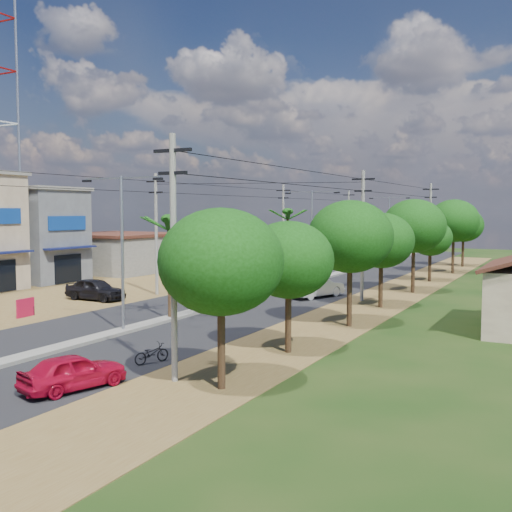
% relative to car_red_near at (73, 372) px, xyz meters
% --- Properties ---
extents(ground, '(160.00, 160.00, 0.00)m').
position_rel_car_red_near_xyz_m(ground, '(-5.00, 8.52, -0.63)').
color(ground, black).
rests_on(ground, ground).
extents(road, '(12.00, 110.00, 0.04)m').
position_rel_car_red_near_xyz_m(road, '(-5.00, 23.52, -0.61)').
color(road, black).
rests_on(road, ground).
extents(median, '(1.00, 90.00, 0.18)m').
position_rel_car_red_near_xyz_m(median, '(-5.00, 26.52, -0.54)').
color(median, '#605E56').
rests_on(median, ground).
extents(dirt_lot_west, '(18.00, 46.00, 0.04)m').
position_rel_car_red_near_xyz_m(dirt_lot_west, '(-20.00, 16.52, -0.62)').
color(dirt_lot_west, brown).
rests_on(dirt_lot_west, ground).
extents(dirt_shoulder_east, '(5.00, 90.00, 0.03)m').
position_rel_car_red_near_xyz_m(dirt_shoulder_east, '(3.50, 23.52, -0.62)').
color(dirt_shoulder_east, brown).
rests_on(dirt_shoulder_east, ground).
extents(shophouse_grey, '(9.00, 6.40, 8.30)m').
position_rel_car_red_near_xyz_m(shophouse_grey, '(-26.98, 22.52, 3.53)').
color(shophouse_grey, '#4B4D52').
rests_on(shophouse_grey, ground).
extents(low_shed, '(10.40, 10.40, 3.95)m').
position_rel_car_red_near_xyz_m(low_shed, '(-26.00, 32.52, 1.33)').
color(low_shed, '#605E56').
rests_on(low_shed, ground).
extents(tree_east_a, '(4.40, 4.40, 6.37)m').
position_rel_car_red_near_xyz_m(tree_east_a, '(4.50, 2.52, 3.85)').
color(tree_east_a, black).
rests_on(tree_east_a, ground).
extents(tree_east_b, '(4.00, 4.00, 5.83)m').
position_rel_car_red_near_xyz_m(tree_east_b, '(4.30, 8.52, 3.48)').
color(tree_east_b, black).
rests_on(tree_east_b, ground).
extents(tree_east_c, '(4.60, 4.60, 6.83)m').
position_rel_car_red_near_xyz_m(tree_east_c, '(4.70, 15.52, 4.23)').
color(tree_east_c, black).
rests_on(tree_east_c, ground).
extents(tree_east_d, '(4.20, 4.20, 6.13)m').
position_rel_car_red_near_xyz_m(tree_east_d, '(4.40, 22.52, 3.70)').
color(tree_east_d, black).
rests_on(tree_east_d, ground).
extents(tree_east_e, '(4.80, 4.80, 7.14)m').
position_rel_car_red_near_xyz_m(tree_east_e, '(4.60, 30.52, 4.45)').
color(tree_east_e, black).
rests_on(tree_east_e, ground).
extents(tree_east_f, '(3.80, 3.80, 5.52)m').
position_rel_car_red_near_xyz_m(tree_east_f, '(4.20, 38.52, 3.25)').
color(tree_east_f, black).
rests_on(tree_east_f, ground).
extents(tree_east_g, '(5.00, 5.00, 7.38)m').
position_rel_car_red_near_xyz_m(tree_east_g, '(4.80, 46.52, 4.61)').
color(tree_east_g, black).
rests_on(tree_east_g, ground).
extents(tree_east_h, '(4.40, 4.40, 6.52)m').
position_rel_car_red_near_xyz_m(tree_east_h, '(4.50, 54.52, 4.00)').
color(tree_east_h, black).
rests_on(tree_east_h, ground).
extents(palm_median_near, '(2.00, 2.00, 6.15)m').
position_rel_car_red_near_xyz_m(palm_median_near, '(-5.00, 12.52, 4.90)').
color(palm_median_near, black).
rests_on(palm_median_near, ground).
extents(palm_median_mid, '(2.00, 2.00, 6.55)m').
position_rel_car_red_near_xyz_m(palm_median_mid, '(-5.00, 28.52, 5.27)').
color(palm_median_mid, black).
rests_on(palm_median_mid, ground).
extents(palm_median_far, '(2.00, 2.00, 5.85)m').
position_rel_car_red_near_xyz_m(palm_median_far, '(-5.00, 44.52, 4.63)').
color(palm_median_far, black).
rests_on(palm_median_far, ground).
extents(streetlight_near, '(5.10, 0.18, 8.00)m').
position_rel_car_red_near_xyz_m(streetlight_near, '(-5.00, 8.52, 4.15)').
color(streetlight_near, gray).
rests_on(streetlight_near, ground).
extents(streetlight_mid, '(5.10, 0.18, 8.00)m').
position_rel_car_red_near_xyz_m(streetlight_mid, '(-5.00, 33.52, 4.15)').
color(streetlight_mid, gray).
rests_on(streetlight_mid, ground).
extents(streetlight_far, '(5.10, 0.18, 8.00)m').
position_rel_car_red_near_xyz_m(streetlight_far, '(-5.00, 58.52, 4.15)').
color(streetlight_far, gray).
rests_on(streetlight_far, ground).
extents(utility_pole_w_b, '(1.60, 0.24, 9.00)m').
position_rel_car_red_near_xyz_m(utility_pole_w_b, '(-12.00, 20.52, 4.12)').
color(utility_pole_w_b, '#605E56').
rests_on(utility_pole_w_b, ground).
extents(utility_pole_w_c, '(1.60, 0.24, 9.00)m').
position_rel_car_red_near_xyz_m(utility_pole_w_c, '(-12.00, 42.52, 4.12)').
color(utility_pole_w_c, '#605E56').
rests_on(utility_pole_w_c, ground).
extents(utility_pole_w_d, '(1.60, 0.24, 9.00)m').
position_rel_car_red_near_xyz_m(utility_pole_w_d, '(-12.00, 63.52, 4.12)').
color(utility_pole_w_d, '#605E56').
rests_on(utility_pole_w_d, ground).
extents(utility_pole_e_a, '(1.60, 0.24, 9.00)m').
position_rel_car_red_near_xyz_m(utility_pole_e_a, '(2.50, 2.52, 4.12)').
color(utility_pole_e_a, '#605E56').
rests_on(utility_pole_e_a, ground).
extents(utility_pole_e_b, '(1.60, 0.24, 9.00)m').
position_rel_car_red_near_xyz_m(utility_pole_e_b, '(2.50, 24.52, 4.12)').
color(utility_pole_e_b, '#605E56').
rests_on(utility_pole_e_b, ground).
extents(utility_pole_e_c, '(1.60, 0.24, 9.00)m').
position_rel_car_red_near_xyz_m(utility_pole_e_c, '(2.50, 46.52, 4.12)').
color(utility_pole_e_c, '#605E56').
rests_on(utility_pole_e_c, ground).
extents(car_red_near, '(2.50, 4.00, 1.27)m').
position_rel_car_red_near_xyz_m(car_red_near, '(0.00, 0.00, 0.00)').
color(car_red_near, maroon).
rests_on(car_red_near, ground).
extents(car_silver_mid, '(3.05, 4.90, 1.52)m').
position_rel_car_red_near_xyz_m(car_silver_mid, '(-0.93, 24.63, 0.13)').
color(car_silver_mid, '#ACB0B4').
rests_on(car_silver_mid, ground).
extents(car_white_far, '(1.96, 4.70, 1.36)m').
position_rel_car_red_near_xyz_m(car_white_far, '(-10.00, 39.55, 0.04)').
color(car_white_far, silver).
rests_on(car_white_far, ground).
extents(car_parked_dark, '(4.48, 1.80, 1.53)m').
position_rel_car_red_near_xyz_m(car_parked_dark, '(-14.04, 16.22, 0.13)').
color(car_parked_dark, black).
rests_on(car_parked_dark, ground).
extents(moto_rider_east, '(1.08, 1.67, 0.83)m').
position_rel_car_red_near_xyz_m(moto_rider_east, '(0.20, 4.12, -0.22)').
color(moto_rider_east, black).
rests_on(moto_rider_east, ground).
extents(moto_rider_west_a, '(1.14, 1.97, 0.98)m').
position_rel_car_red_near_xyz_m(moto_rider_west_a, '(-6.20, 26.38, -0.15)').
color(moto_rider_west_a, black).
rests_on(moto_rider_west_a, ground).
extents(moto_rider_west_b, '(1.08, 1.75, 1.02)m').
position_rel_car_red_near_xyz_m(moto_rider_west_b, '(-10.00, 34.56, -0.13)').
color(moto_rider_west_b, black).
rests_on(moto_rider_west_b, ground).
extents(roadside_sign, '(0.21, 1.36, 1.13)m').
position_rel_car_red_near_xyz_m(roadside_sign, '(-13.00, 9.26, -0.07)').
color(roadside_sign, maroon).
rests_on(roadside_sign, ground).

